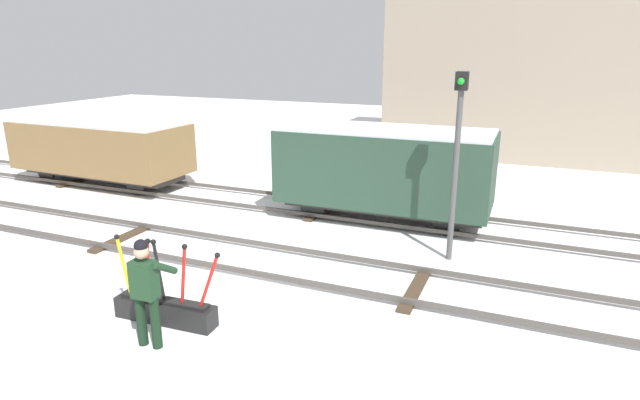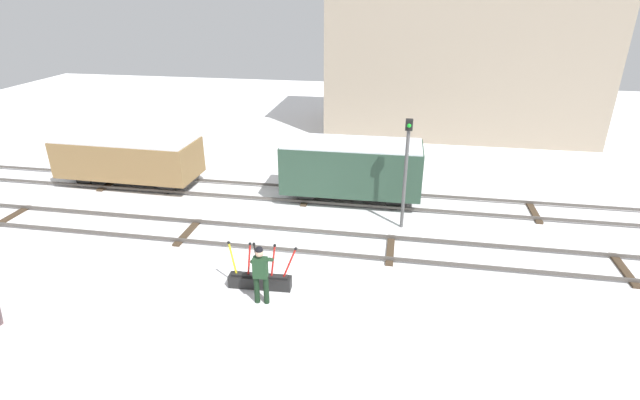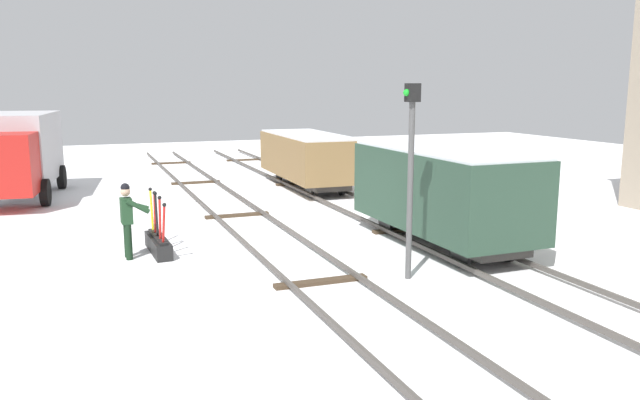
{
  "view_description": "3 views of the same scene",
  "coord_description": "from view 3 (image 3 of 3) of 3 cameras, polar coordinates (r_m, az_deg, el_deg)",
  "views": [
    {
      "loc": [
        5.33,
        -9.0,
        4.45
      ],
      "look_at": [
        0.63,
        2.25,
        0.84
      ],
      "focal_mm": 29.55,
      "sensor_mm": 36.0,
      "label": 1
    },
    {
      "loc": [
        3.61,
        -13.81,
        7.87
      ],
      "look_at": [
        0.92,
        1.51,
        0.95
      ],
      "focal_mm": 26.87,
      "sensor_mm": 36.0,
      "label": 2
    },
    {
      "loc": [
        14.81,
        -4.36,
        3.89
      ],
      "look_at": [
        0.42,
        1.17,
        1.1
      ],
      "focal_mm": 35.44,
      "sensor_mm": 36.0,
      "label": 3
    }
  ],
  "objects": [
    {
      "name": "freight_car_mid_siding",
      "position": [
        15.61,
        11.0,
        0.84
      ],
      "size": [
        5.42,
        2.28,
        2.41
      ],
      "rotation": [
        0.0,
        0.0,
        0.01
      ],
      "color": "#2D2B28",
      "rests_on": "ground_plane"
    },
    {
      "name": "track_main_line",
      "position": [
        15.9,
        -4.49,
        -3.54
      ],
      "size": [
        44.0,
        1.94,
        0.18
      ],
      "color": "#4C4742",
      "rests_on": "ground_plane"
    },
    {
      "name": "switch_lever_frame",
      "position": [
        15.41,
        -14.4,
        -3.72
      ],
      "size": [
        2.01,
        0.45,
        1.45
      ],
      "rotation": [
        0.0,
        0.0,
        0.05
      ],
      "color": "black",
      "rests_on": "ground_plane"
    },
    {
      "name": "rail_worker",
      "position": [
        14.95,
        -16.96,
        -1.41
      ],
      "size": [
        0.56,
        0.65,
        1.74
      ],
      "rotation": [
        0.0,
        0.0,
        0.05
      ],
      "color": "black",
      "rests_on": "ground_plane"
    },
    {
      "name": "ground_plane",
      "position": [
        15.92,
        -4.49,
        -3.91
      ],
      "size": [
        60.0,
        60.0,
        0.0
      ],
      "primitive_type": "plane",
      "color": "white"
    },
    {
      "name": "delivery_truck",
      "position": [
        24.21,
        -25.77,
        3.96
      ],
      "size": [
        6.57,
        3.02,
        2.95
      ],
      "rotation": [
        0.0,
        0.0,
        -0.12
      ],
      "color": "#B21E19",
      "rests_on": "ground_plane"
    },
    {
      "name": "freight_car_far_end",
      "position": [
        24.19,
        -1.08,
        3.94
      ],
      "size": [
        5.98,
        2.34,
        2.09
      ],
      "rotation": [
        0.0,
        0.0,
        -0.02
      ],
      "color": "#2D2B28",
      "rests_on": "ground_plane"
    },
    {
      "name": "signal_post",
      "position": [
        12.67,
        8.19,
        3.43
      ],
      "size": [
        0.24,
        0.32,
        3.94
      ],
      "color": "#4C4C4C",
      "rests_on": "ground_plane"
    },
    {
      "name": "track_siding_near",
      "position": [
        17.35,
        7.76,
        -2.42
      ],
      "size": [
        44.0,
        1.94,
        0.18
      ],
      "color": "#4C4742",
      "rests_on": "ground_plane"
    }
  ]
}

